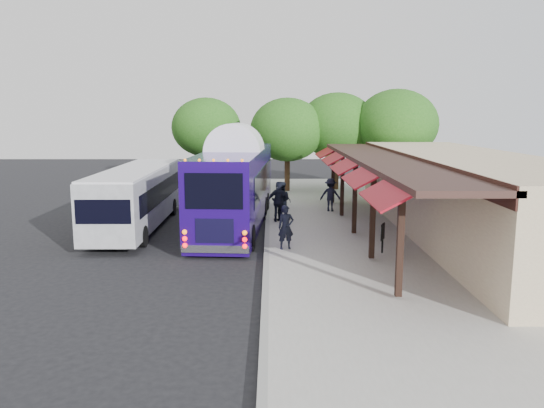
% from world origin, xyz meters
% --- Properties ---
extents(ground, '(90.00, 90.00, 0.00)m').
position_xyz_m(ground, '(0.00, 0.00, 0.00)').
color(ground, black).
rests_on(ground, ground).
extents(sidewalk, '(10.00, 40.00, 0.15)m').
position_xyz_m(sidewalk, '(5.00, 4.00, 0.07)').
color(sidewalk, '#9E9B93').
rests_on(sidewalk, ground).
extents(curb, '(0.20, 40.00, 0.16)m').
position_xyz_m(curb, '(0.05, 4.00, 0.07)').
color(curb, gray).
rests_on(curb, ground).
extents(station_shelter, '(8.15, 20.00, 3.60)m').
position_xyz_m(station_shelter, '(8.38, 4.00, 1.85)').
color(station_shelter, tan).
rests_on(station_shelter, ground).
extents(coach_bus, '(3.29, 12.19, 3.86)m').
position_xyz_m(coach_bus, '(-1.45, 6.46, 2.07)').
color(coach_bus, '#200863').
rests_on(coach_bus, ground).
extents(city_bus, '(2.39, 10.49, 2.81)m').
position_xyz_m(city_bus, '(-5.98, 6.12, 1.56)').
color(city_bus, gray).
rests_on(city_bus, ground).
extents(ped_a, '(0.69, 0.53, 1.70)m').
position_xyz_m(ped_a, '(0.78, 1.58, 1.00)').
color(ped_a, black).
rests_on(ped_a, sidewalk).
extents(ped_b, '(0.97, 0.78, 1.90)m').
position_xyz_m(ped_b, '(0.71, 7.17, 1.10)').
color(ped_b, black).
rests_on(ped_b, sidewalk).
extents(ped_c, '(1.16, 0.54, 1.94)m').
position_xyz_m(ped_c, '(0.60, 6.87, 1.12)').
color(ped_c, black).
rests_on(ped_c, sidewalk).
extents(ped_d, '(1.27, 0.94, 1.75)m').
position_xyz_m(ped_d, '(3.40, 9.68, 1.03)').
color(ped_d, black).
rests_on(ped_d, sidewalk).
extents(sign_board, '(0.25, 0.48, 1.12)m').
position_xyz_m(sign_board, '(4.36, 0.97, 0.91)').
color(sign_board, black).
rests_on(sign_board, sidewalk).
extents(tree_left, '(4.97, 4.97, 6.36)m').
position_xyz_m(tree_left, '(1.32, 17.40, 4.24)').
color(tree_left, '#382314').
rests_on(tree_left, ground).
extents(tree_mid, '(5.26, 5.26, 6.73)m').
position_xyz_m(tree_mid, '(4.73, 18.19, 4.49)').
color(tree_mid, '#382314').
rests_on(tree_mid, ground).
extents(tree_right, '(5.39, 5.39, 6.90)m').
position_xyz_m(tree_right, '(8.43, 16.75, 4.60)').
color(tree_right, '#382314').
rests_on(tree_right, ground).
extents(tree_far, '(5.06, 5.06, 6.47)m').
position_xyz_m(tree_far, '(-4.51, 20.90, 4.31)').
color(tree_far, '#382314').
rests_on(tree_far, ground).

